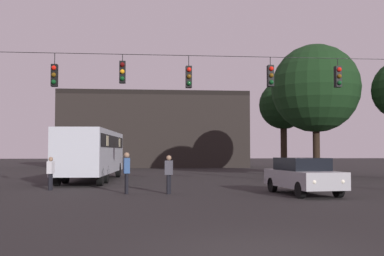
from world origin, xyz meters
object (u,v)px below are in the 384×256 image
(city_bus, at_px, (92,150))
(pedestrian_crossing_right, at_px, (51,172))
(pedestrian_crossing_left, at_px, (169,172))
(pedestrian_crossing_center, at_px, (127,170))
(tree_behind_building, at_px, (316,89))
(tree_right_far, at_px, (283,106))
(car_near_right, at_px, (303,175))

(city_bus, height_order, pedestrian_crossing_right, city_bus)
(pedestrian_crossing_left, distance_m, pedestrian_crossing_center, 1.78)
(pedestrian_crossing_left, distance_m, pedestrian_crossing_right, 5.84)
(city_bus, height_order, tree_behind_building, tree_behind_building)
(pedestrian_crossing_left, distance_m, tree_right_far, 22.90)
(city_bus, height_order, pedestrian_crossing_center, city_bus)
(city_bus, bearing_deg, pedestrian_crossing_right, -99.48)
(pedestrian_crossing_center, bearing_deg, pedestrian_crossing_right, 148.17)
(pedestrian_crossing_left, relative_size, pedestrian_crossing_right, 1.06)
(pedestrian_crossing_center, distance_m, tree_right_far, 23.60)
(pedestrian_crossing_left, distance_m, tree_behind_building, 16.34)
(tree_right_far, bearing_deg, pedestrian_crossing_center, -122.73)
(pedestrian_crossing_left, relative_size, tree_behind_building, 0.18)
(pedestrian_crossing_left, bearing_deg, tree_right_far, 61.36)
(pedestrian_crossing_left, bearing_deg, pedestrian_crossing_right, 155.71)
(pedestrian_crossing_left, xyz_separation_m, pedestrian_crossing_center, (-1.77, 0.20, 0.08))
(pedestrian_crossing_center, relative_size, tree_right_far, 0.22)
(pedestrian_crossing_left, height_order, pedestrian_crossing_center, pedestrian_crossing_center)
(tree_behind_building, height_order, tree_right_far, tree_behind_building)
(city_bus, distance_m, pedestrian_crossing_center, 9.38)
(tree_behind_building, bearing_deg, pedestrian_crossing_left, -132.92)
(tree_behind_building, bearing_deg, pedestrian_crossing_right, -150.60)
(pedestrian_crossing_left, bearing_deg, tree_behind_building, 47.08)
(pedestrian_crossing_right, distance_m, tree_behind_building, 18.97)
(pedestrian_crossing_center, bearing_deg, pedestrian_crossing_left, -6.32)
(city_bus, xyz_separation_m, car_near_right, (9.70, -10.07, -1.07))
(pedestrian_crossing_center, height_order, tree_behind_building, tree_behind_building)
(pedestrian_crossing_center, xyz_separation_m, tree_behind_building, (12.33, 11.16, 5.08))
(pedestrian_crossing_left, height_order, pedestrian_crossing_right, pedestrian_crossing_left)
(city_bus, bearing_deg, car_near_right, -46.08)
(pedestrian_crossing_left, relative_size, pedestrian_crossing_center, 0.93)
(car_near_right, height_order, pedestrian_crossing_right, pedestrian_crossing_right)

